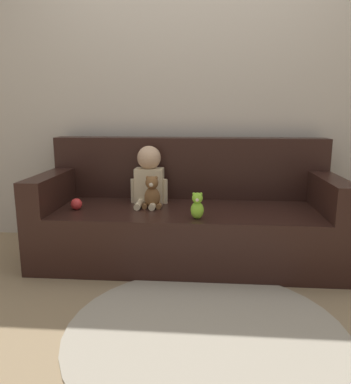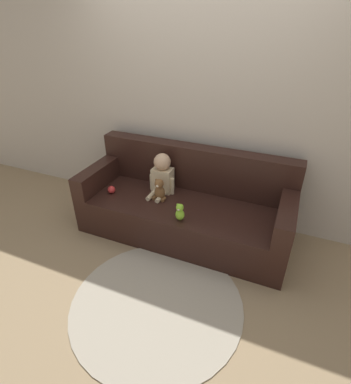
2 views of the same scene
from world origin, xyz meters
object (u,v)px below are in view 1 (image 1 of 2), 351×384
Objects in this scene: couch at (187,217)px; person_baby at (149,176)px; toy_ball at (76,204)px; plush_toy_side at (197,206)px; teddy_bear_brown at (152,193)px.

couch reaches higher than person_baby.
plush_toy_side is at bearing -11.14° from toy_ball.
plush_toy_side is (0.08, -0.37, 0.18)m from couch.
person_baby is at bearing 131.79° from plush_toy_side.
teddy_bear_brown is 1.33× the size of plush_toy_side.
couch is at bearing 14.50° from toy_ball.
couch is 0.42m from person_baby.
teddy_bear_brown is at bearing -155.04° from couch.
toy_ball is (-0.49, -0.25, -0.16)m from person_baby.
person_baby is at bearing 170.43° from couch.
plush_toy_side is at bearing -48.21° from person_baby.
plush_toy_side is at bearing -37.74° from teddy_bear_brown.
teddy_bear_brown reaches higher than plush_toy_side.
person_baby is at bearing 27.26° from toy_ball.
person_baby reaches higher than teddy_bear_brown.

